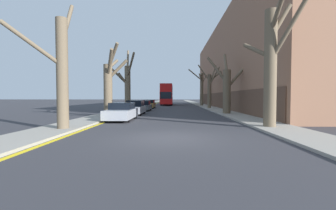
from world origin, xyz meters
The scene contains 17 objects.
ground_plane centered at (0.00, 0.00, 0.00)m, with size 300.00×300.00×0.00m, color #333338.
sidewalk_left centered at (-6.14, 50.00, 0.06)m, with size 2.52×120.00×0.12m, color gray.
sidewalk_right centered at (6.14, 50.00, 0.06)m, with size 2.52×120.00×0.12m, color gray.
building_facade_right centered at (12.39, 28.56, 6.88)m, with size 10.08×49.02×13.78m.
kerb_line_stripe centered at (-4.70, 50.00, 0.00)m, with size 0.24×120.00×0.01m, color yellow.
street_tree_left_0 centered at (-5.78, 2.09, 3.37)m, with size 2.51×3.16×7.20m.
street_tree_left_1 centered at (-5.65, 10.43, 2.89)m, with size 2.24×3.83×6.45m.
street_tree_left_2 centered at (-5.68, 18.37, 3.48)m, with size 3.96×4.75×8.10m.
street_tree_right_0 centered at (5.83, 3.11, 3.91)m, with size 2.46×4.26×8.42m.
street_tree_right_1 centered at (5.78, 13.82, 2.91)m, with size 4.39×3.33×6.76m.
street_tree_right_2 centered at (5.77, 25.00, 3.26)m, with size 3.66×3.94×6.88m.
street_tree_right_3 centered at (5.66, 34.97, 3.66)m, with size 3.99×3.87×7.19m.
double_decker_bus centered at (-1.41, 40.36, 2.56)m, with size 2.56×11.11×4.53m.
parked_car_0 centered at (-3.81, 7.53, 0.66)m, with size 1.83×4.51×1.37m.
parked_car_1 centered at (-3.81, 13.42, 0.69)m, with size 1.74×4.51×1.47m.
parked_car_2 centered at (-3.81, 19.53, 0.63)m, with size 1.85×4.15×1.33m.
parked_car_3 centered at (-3.81, 26.31, 0.65)m, with size 1.78×4.44×1.36m.
Camera 1 is at (0.31, -9.85, 1.82)m, focal length 24.00 mm.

